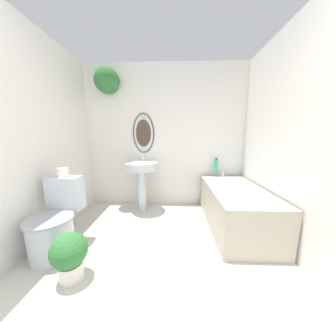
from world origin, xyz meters
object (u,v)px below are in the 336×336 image
Objects in this scene: pedestal_sink at (141,173)px; toilet_paper_roll at (63,172)px; shampoo_bottle at (216,166)px; bathtub at (234,206)px; potted_plant at (70,254)px; toilet at (55,225)px.

pedestal_sink is 8.21× the size of toilet_paper_roll.
bathtub is at bearing -80.08° from shampoo_bottle.
pedestal_sink reaches higher than shampoo_bottle.
pedestal_sink is 0.63× the size of bathtub.
bathtub is at bearing 11.03° from toilet_paper_roll.
pedestal_sink is at bearing 161.20° from bathtub.
potted_plant is at bearing -134.82° from shampoo_bottle.
shampoo_bottle reaches higher than potted_plant.
toilet_paper_roll reaches higher than shampoo_bottle.
bathtub is 13.01× the size of toilet_paper_roll.
bathtub is at bearing 16.72° from toilet.
toilet reaches higher than bathtub.
toilet is at bearing -146.94° from shampoo_bottle.
bathtub is (1.35, -0.46, -0.35)m from pedestal_sink.
pedestal_sink is 1.51m from potted_plant.
toilet is 0.56m from toilet_paper_roll.
bathtub is (2.05, 0.62, -0.02)m from toilet.
toilet_paper_roll is (0.00, 0.22, 0.51)m from toilet.
pedestal_sink is 3.79× the size of shampoo_bottle.
toilet reaches higher than potted_plant.
pedestal_sink is at bearing 50.77° from toilet_paper_roll.
toilet is at bearing -90.00° from toilet_paper_roll.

